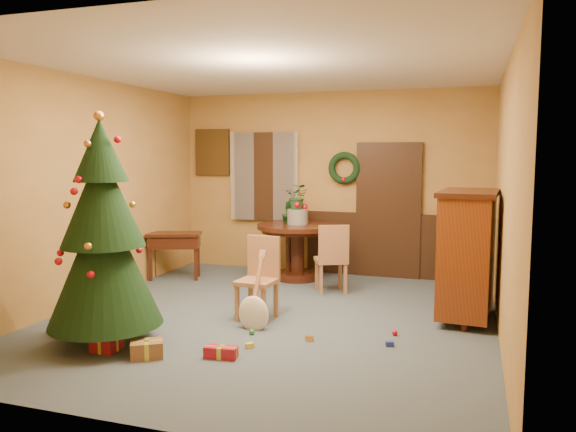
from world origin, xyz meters
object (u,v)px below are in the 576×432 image
at_px(christmas_tree, 103,236).
at_px(sideboard, 467,251).
at_px(dining_table, 298,241).
at_px(chair_near, 260,275).
at_px(writing_desk, 174,244).

bearing_deg(christmas_tree, sideboard, 30.79).
bearing_deg(dining_table, sideboard, -29.20).
xyz_separation_m(chair_near, writing_desk, (-2.00, 1.53, 0.03)).
relative_size(writing_desk, sideboard, 0.60).
bearing_deg(christmas_tree, chair_near, 49.75).
bearing_deg(writing_desk, christmas_tree, -73.41).
relative_size(chair_near, sideboard, 0.64).
bearing_deg(writing_desk, dining_table, 17.38).
xyz_separation_m(chair_near, sideboard, (2.30, 0.70, 0.29)).
distance_m(writing_desk, sideboard, 4.39).
relative_size(chair_near, writing_desk, 1.07).
xyz_separation_m(dining_table, writing_desk, (-1.81, -0.57, -0.06)).
xyz_separation_m(dining_table, sideboard, (2.49, -1.39, 0.21)).
distance_m(dining_table, chair_near, 2.10).
height_order(chair_near, christmas_tree, christmas_tree).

